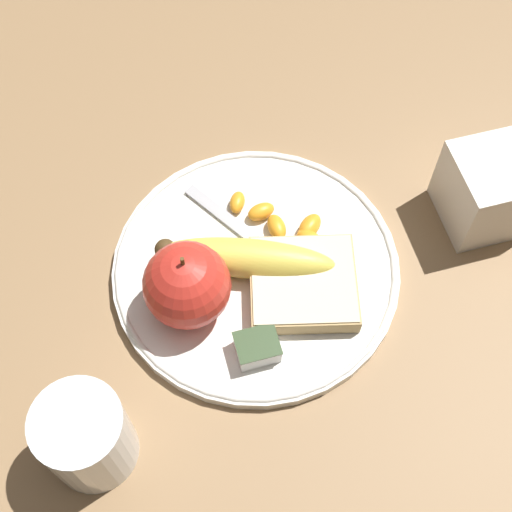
{
  "coord_description": "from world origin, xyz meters",
  "views": [
    {
      "loc": [
        0.09,
        0.32,
        0.63
      ],
      "look_at": [
        0.0,
        0.0,
        0.03
      ],
      "focal_mm": 50.0,
      "sensor_mm": 36.0,
      "label": 1
    }
  ],
  "objects_px": {
    "apple": "(187,285)",
    "condiment_caddy": "(489,190)",
    "fork": "(257,242)",
    "plate": "(256,268)",
    "banana": "(244,256)",
    "jam_packet": "(257,347)",
    "juice_glass": "(87,438)",
    "bread_slice": "(303,284)"
  },
  "relations": [
    {
      "from": "fork",
      "to": "plate",
      "type": "bearing_deg",
      "value": -49.61
    },
    {
      "from": "apple",
      "to": "banana",
      "type": "distance_m",
      "value": 0.07
    },
    {
      "from": "plate",
      "to": "fork",
      "type": "xyz_separation_m",
      "value": [
        -0.01,
        -0.02,
        0.01
      ]
    },
    {
      "from": "apple",
      "to": "fork",
      "type": "relative_size",
      "value": 0.61
    },
    {
      "from": "banana",
      "to": "jam_packet",
      "type": "distance_m",
      "value": 0.09
    },
    {
      "from": "bread_slice",
      "to": "jam_packet",
      "type": "height_order",
      "value": "same"
    },
    {
      "from": "plate",
      "to": "juice_glass",
      "type": "height_order",
      "value": "juice_glass"
    },
    {
      "from": "condiment_caddy",
      "to": "bread_slice",
      "type": "bearing_deg",
      "value": 11.78
    },
    {
      "from": "juice_glass",
      "to": "jam_packet",
      "type": "distance_m",
      "value": 0.17
    },
    {
      "from": "banana",
      "to": "condiment_caddy",
      "type": "xyz_separation_m",
      "value": [
        -0.25,
        -0.0,
        0.01
      ]
    },
    {
      "from": "condiment_caddy",
      "to": "apple",
      "type": "bearing_deg",
      "value": 5.57
    },
    {
      "from": "bread_slice",
      "to": "fork",
      "type": "relative_size",
      "value": 0.82
    },
    {
      "from": "plate",
      "to": "bread_slice",
      "type": "distance_m",
      "value": 0.05
    },
    {
      "from": "banana",
      "to": "bread_slice",
      "type": "distance_m",
      "value": 0.06
    },
    {
      "from": "bread_slice",
      "to": "condiment_caddy",
      "type": "height_order",
      "value": "condiment_caddy"
    },
    {
      "from": "plate",
      "to": "juice_glass",
      "type": "relative_size",
      "value": 3.19
    },
    {
      "from": "juice_glass",
      "to": "bread_slice",
      "type": "xyz_separation_m",
      "value": [
        -0.22,
        -0.1,
        -0.02
      ]
    },
    {
      "from": "plate",
      "to": "jam_packet",
      "type": "bearing_deg",
      "value": 75.45
    },
    {
      "from": "juice_glass",
      "to": "fork",
      "type": "distance_m",
      "value": 0.25
    },
    {
      "from": "plate",
      "to": "bread_slice",
      "type": "xyz_separation_m",
      "value": [
        -0.04,
        0.04,
        0.02
      ]
    },
    {
      "from": "bread_slice",
      "to": "condiment_caddy",
      "type": "xyz_separation_m",
      "value": [
        -0.2,
        -0.04,
        0.02
      ]
    },
    {
      "from": "condiment_caddy",
      "to": "banana",
      "type": "bearing_deg",
      "value": 0.77
    },
    {
      "from": "plate",
      "to": "banana",
      "type": "height_order",
      "value": "banana"
    },
    {
      "from": "plate",
      "to": "fork",
      "type": "relative_size",
      "value": 1.93
    },
    {
      "from": "apple",
      "to": "condiment_caddy",
      "type": "xyz_separation_m",
      "value": [
        -0.31,
        -0.03,
        -0.01
      ]
    },
    {
      "from": "apple",
      "to": "banana",
      "type": "xyz_separation_m",
      "value": [
        -0.06,
        -0.03,
        -0.02
      ]
    },
    {
      "from": "plate",
      "to": "fork",
      "type": "distance_m",
      "value": 0.03
    },
    {
      "from": "juice_glass",
      "to": "apple",
      "type": "relative_size",
      "value": 0.98
    },
    {
      "from": "fork",
      "to": "condiment_caddy",
      "type": "bearing_deg",
      "value": 53.11
    },
    {
      "from": "bread_slice",
      "to": "fork",
      "type": "distance_m",
      "value": 0.07
    },
    {
      "from": "bread_slice",
      "to": "condiment_caddy",
      "type": "bearing_deg",
      "value": -168.22
    },
    {
      "from": "juice_glass",
      "to": "banana",
      "type": "height_order",
      "value": "juice_glass"
    },
    {
      "from": "juice_glass",
      "to": "fork",
      "type": "relative_size",
      "value": 0.6
    },
    {
      "from": "plate",
      "to": "fork",
      "type": "bearing_deg",
      "value": -107.12
    },
    {
      "from": "bread_slice",
      "to": "fork",
      "type": "bearing_deg",
      "value": -64.48
    },
    {
      "from": "juice_glass",
      "to": "fork",
      "type": "bearing_deg",
      "value": -139.91
    },
    {
      "from": "plate",
      "to": "juice_glass",
      "type": "bearing_deg",
      "value": 36.53
    },
    {
      "from": "plate",
      "to": "apple",
      "type": "relative_size",
      "value": 3.14
    },
    {
      "from": "bread_slice",
      "to": "juice_glass",
      "type": "bearing_deg",
      "value": 24.26
    },
    {
      "from": "juice_glass",
      "to": "condiment_caddy",
      "type": "distance_m",
      "value": 0.45
    },
    {
      "from": "banana",
      "to": "fork",
      "type": "distance_m",
      "value": 0.03
    },
    {
      "from": "condiment_caddy",
      "to": "fork",
      "type": "bearing_deg",
      "value": -4.4
    }
  ]
}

